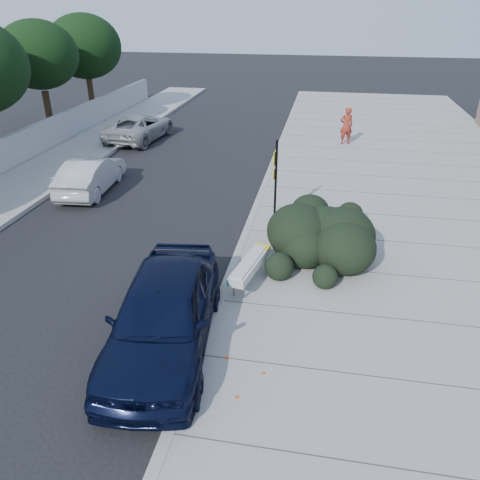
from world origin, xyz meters
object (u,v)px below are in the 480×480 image
object	(u,v)px
bench	(250,265)
sign_post	(275,178)
bike_rack	(325,226)
suv_silver	(140,127)
sedan_navy	(164,313)
pedestrian	(346,126)
wagon_silver	(91,175)

from	to	relation	value
bench	sign_post	xyz separation A→B (m)	(0.19, 3.70, 1.07)
bike_rack	suv_silver	world-z (taller)	suv_silver
sign_post	sedan_navy	xyz separation A→B (m)	(-1.58, -6.38, -0.85)
bike_rack	sedan_navy	world-z (taller)	sedan_navy
bike_rack	pedestrian	bearing A→B (deg)	66.02
bike_rack	pedestrian	distance (m)	11.34
wagon_silver	suv_silver	world-z (taller)	suv_silver
bike_rack	sign_post	xyz separation A→B (m)	(-1.65, 1.20, 0.98)
bench	pedestrian	size ratio (longest dim) A/B	1.13
wagon_silver	bike_rack	bearing A→B (deg)	156.04
wagon_silver	bench	bearing A→B (deg)	137.09
bench	bike_rack	world-z (taller)	bike_rack
bench	pedestrian	distance (m)	14.06
bench	suv_silver	xyz separation A→B (m)	(-8.10, 13.22, 0.04)
bike_rack	sign_post	bearing A→B (deg)	124.11
bike_rack	wagon_silver	distance (m)	9.55
sedan_navy	suv_silver	distance (m)	17.26
suv_silver	sedan_navy	bearing A→B (deg)	117.83
sign_post	pedestrian	world-z (taller)	sign_post
sedan_navy	pedestrian	distance (m)	16.98
pedestrian	wagon_silver	bearing A→B (deg)	21.65
wagon_silver	suv_silver	xyz separation A→B (m)	(-0.93, 7.54, 0.02)
bike_rack	pedestrian	xyz separation A→B (m)	(0.80, 11.31, 0.34)
sign_post	sedan_navy	bearing A→B (deg)	-96.22
sedan_navy	pedestrian	bearing A→B (deg)	69.66
bike_rack	sedan_navy	distance (m)	6.11
sedan_navy	wagon_silver	size ratio (longest dim) A/B	1.25
bike_rack	suv_silver	bearing A→B (deg)	112.89
sign_post	sedan_navy	distance (m)	6.63
suv_silver	bench	bearing A→B (deg)	126.47
bench	sedan_navy	size ratio (longest dim) A/B	0.41
sign_post	sedan_navy	size ratio (longest dim) A/B	0.55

